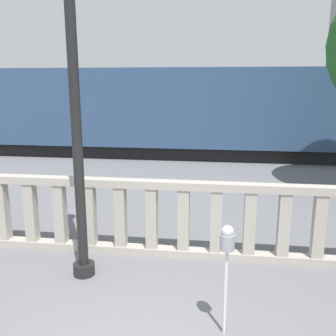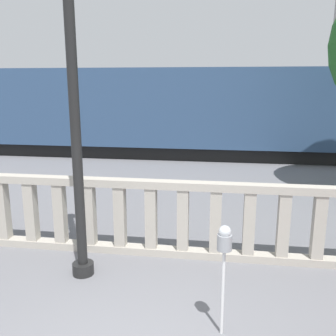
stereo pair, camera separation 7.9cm
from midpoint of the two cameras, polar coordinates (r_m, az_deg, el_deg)
The scene contains 5 objects.
balustrade at distance 6.87m, azimuth -0.41°, elevation -7.75°, with size 13.17×0.24×1.43m.
lamppost at distance 5.88m, azimuth -14.57°, elevation 13.25°, with size 0.35×0.35×6.19m.
parking_meter at distance 4.69m, azimuth 8.51°, elevation -11.79°, with size 0.18×0.18×1.47m.
train_near at distance 16.00m, azimuth 9.40°, elevation 8.45°, with size 27.74×2.67×4.30m.
train_far at distance 33.07m, azimuth -2.34°, elevation 10.76°, with size 21.00×2.61×4.20m.
Camera 1 is at (0.89, -3.16, 3.14)m, focal length 40.00 mm.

